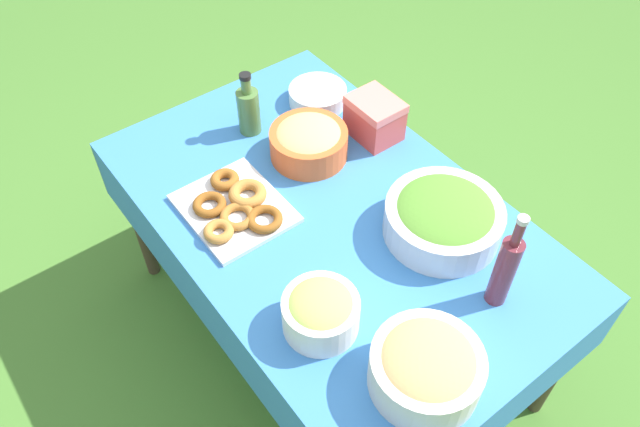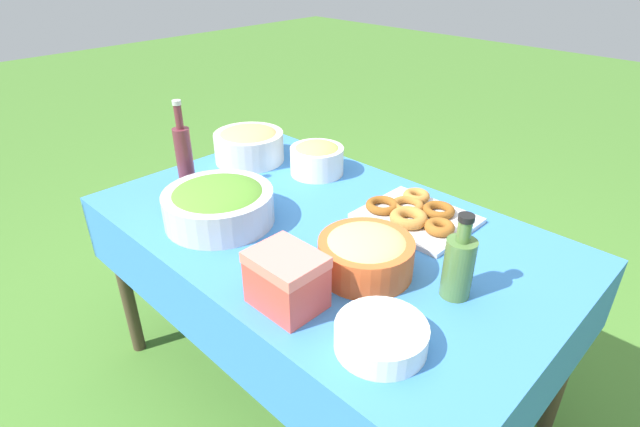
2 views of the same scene
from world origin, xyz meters
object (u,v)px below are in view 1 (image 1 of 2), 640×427
plate_stack (318,96)px  fruit_bowl (321,311)px  donut_platter (235,207)px  bread_bowl (426,367)px  salad_bowl (444,217)px  wine_bottle (505,269)px  pasta_bowl (309,141)px  cooler_box (375,118)px  olive_oil_bottle (249,109)px

plate_stack → fruit_bowl: fruit_bowl is taller
donut_platter → bread_bowl: bread_bowl is taller
salad_bowl → wine_bottle: bearing=169.2°
fruit_bowl → salad_bowl: bearing=-85.3°
salad_bowl → bread_bowl: 0.50m
salad_bowl → pasta_bowl: (0.51, 0.11, -0.00)m
fruit_bowl → cooler_box: cooler_box is taller
plate_stack → wine_bottle: size_ratio=0.63×
bread_bowl → fruit_bowl: 0.30m
cooler_box → plate_stack: bearing=10.0°
cooler_box → salad_bowl: bearing=164.6°
olive_oil_bottle → cooler_box: olive_oil_bottle is taller
wine_bottle → bread_bowl: size_ratio=1.20×
salad_bowl → cooler_box: size_ratio=1.99×
donut_platter → fruit_bowl: bearing=175.6°
salad_bowl → cooler_box: (0.46, -0.13, 0.01)m
donut_platter → plate_stack: size_ratio=1.65×
plate_stack → wine_bottle: wine_bottle is taller
donut_platter → olive_oil_bottle: bearing=-39.8°
salad_bowl → plate_stack: 0.72m
olive_oil_bottle → wine_bottle: (-1.00, -0.15, 0.04)m
olive_oil_bottle → cooler_box: (-0.28, -0.32, -0.02)m
pasta_bowl → plate_stack: size_ratio=1.23×
pasta_bowl → wine_bottle: wine_bottle is taller
plate_stack → fruit_bowl: 0.94m
bread_bowl → fruit_bowl: bread_bowl is taller
donut_platter → fruit_bowl: size_ratio=1.70×
donut_platter → wine_bottle: size_ratio=1.04×
salad_bowl → wine_bottle: wine_bottle is taller
wine_bottle → bread_bowl: bearing=100.7°
plate_stack → cooler_box: (-0.26, -0.05, 0.04)m
fruit_bowl → cooler_box: bearing=-50.7°
donut_platter → pasta_bowl: bearing=-78.3°
pasta_bowl → fruit_bowl: bearing=146.2°
olive_oil_bottle → bread_bowl: olive_oil_bottle is taller
pasta_bowl → wine_bottle: (-0.77, -0.06, 0.07)m
donut_platter → bread_bowl: (-0.76, -0.07, 0.05)m
salad_bowl → olive_oil_bottle: size_ratio=1.49×
olive_oil_bottle → pasta_bowl: bearing=-159.3°
donut_platter → wine_bottle: (-0.70, -0.39, 0.11)m
plate_stack → wine_bottle: 0.99m
donut_platter → cooler_box: 0.57m
fruit_bowl → olive_oil_bottle: bearing=-20.0°
olive_oil_bottle → wine_bottle: bearing=-171.5°
donut_platter → plate_stack: 0.59m
salad_bowl → pasta_bowl: salad_bowl is taller
plate_stack → fruit_bowl: size_ratio=1.03×
olive_oil_bottle → wine_bottle: wine_bottle is taller
fruit_bowl → donut_platter: bearing=-4.4°
pasta_bowl → bread_bowl: 0.87m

